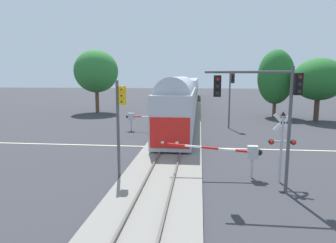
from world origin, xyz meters
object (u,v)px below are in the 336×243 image
Objects in this scene: traffic_signal_far_side at (231,90)px; pine_left_background at (96,71)px; crossing_gate_near at (243,152)px; crossing_signal_mast at (282,140)px; crossing_gate_far at (138,117)px; oak_far_right at (276,77)px; commuter_train at (188,92)px; maple_right_background at (319,79)px; traffic_signal_median at (120,113)px; traffic_signal_near_right at (267,99)px.

pine_left_background is at bearing 147.05° from traffic_signal_far_side.
crossing_gate_near is 1.38× the size of crossing_signal_mast.
crossing_gate_far is at bearing 126.59° from crossing_signal_mast.
commuter_train is at bearing 142.86° from oak_far_right.
crossing_signal_mast is 27.32m from oak_far_right.
crossing_gate_near is 25.85m from maple_right_background.
crossing_gate_far is 14.51m from traffic_signal_median.
oak_far_right is 0.96× the size of pine_left_background.
maple_right_background is (20.66, 9.12, 3.72)m from crossing_gate_far.
traffic_signal_near_right is at bearing -10.08° from traffic_signal_median.
maple_right_background is 5.44m from oak_far_right.
oak_far_right is (-4.31, 3.30, 0.28)m from maple_right_background.
commuter_train is 12.47× the size of traffic_signal_median.
oak_far_right is at bearing -5.02° from pine_left_background.
traffic_signal_near_right is (9.29, -15.50, 3.13)m from crossing_gate_far.
traffic_signal_near_right is 0.64× the size of pine_left_background.
commuter_train is 15.47m from oak_far_right.
traffic_signal_far_side is at bearing 65.83° from traffic_signal_median.
crossing_signal_mast reaches higher than crossing_gate_near.
traffic_signal_far_side is at bearing -149.35° from maple_right_background.
crossing_gate_far is at bearing -100.99° from commuter_train.
crossing_gate_near is 7.00m from traffic_signal_median.
crossing_gate_far is 20.92m from oak_far_right.
traffic_signal_far_side is (-0.99, 16.56, 1.75)m from crossing_signal_mast.
crossing_signal_mast is 0.71× the size of traffic_signal_median.
crossing_gate_far is (-10.45, 14.08, -0.92)m from crossing_signal_mast.
traffic_signal_median is at bearing -68.60° from pine_left_background.
crossing_signal_mast is 0.49× the size of maple_right_background.
traffic_signal_median is at bearing -128.70° from maple_right_background.
commuter_train is at bearing 97.15° from crossing_gate_near.
maple_right_background is at bearing -37.44° from oak_far_right.
crossing_gate_far is 0.65× the size of pine_left_background.
oak_far_right is 25.80m from pine_left_background.
oak_far_right is (16.35, 12.42, 3.99)m from crossing_gate_far.
crossing_signal_mast is 25.50m from maple_right_background.
traffic_signal_near_right is 0.78× the size of maple_right_background.
traffic_signal_median reaches higher than crossing_gate_near.
commuter_train is 10.82× the size of crossing_gate_far.
crossing_gate_near is 16.18m from traffic_signal_far_side.
crossing_gate_far is 18.05m from pine_left_background.
pine_left_background is at bearing 121.68° from traffic_signal_near_right.
traffic_signal_far_side is 0.65× the size of pine_left_background.
crossing_gate_near is 0.68× the size of maple_right_background.
pine_left_background is (-25.69, 2.25, 0.83)m from oak_far_right.
traffic_signal_median is (1.98, -14.20, 2.19)m from crossing_gate_far.
traffic_signal_far_side is (7.49, 16.69, 0.49)m from traffic_signal_median.
oak_far_right reaches higher than traffic_signal_near_right.
traffic_signal_far_side reaches higher than crossing_signal_mast.
traffic_signal_near_right reaches higher than crossing_gate_near.
maple_right_background is (11.38, 24.62, 0.59)m from traffic_signal_near_right.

